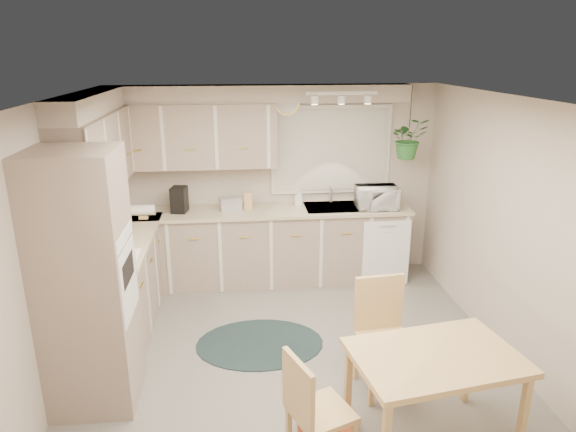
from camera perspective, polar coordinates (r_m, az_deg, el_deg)
The scene contains 35 objects.
floor at distance 5.01m, azimuth 0.66°, elevation -15.68°, with size 4.20×4.20×0.00m, color slate.
ceiling at distance 4.20m, azimuth 0.78°, elevation 12.79°, with size 4.20×4.20×0.00m, color white.
wall_back at distance 6.47m, azimuth -1.44°, elevation 3.78°, with size 4.00×0.04×2.40m, color #B3A494.
wall_front at distance 2.63m, azimuth 6.30°, elevation -18.91°, with size 4.00×0.04×2.40m, color #B3A494.
wall_left at distance 4.69m, azimuth -24.40°, elevation -3.38°, with size 0.04×4.20×2.40m, color #B3A494.
wall_right at distance 5.09m, azimuth 23.70°, elevation -1.69°, with size 0.04×4.20×2.40m, color #B3A494.
base_cab_left at distance 5.67m, azimuth -17.88°, elevation -7.24°, with size 0.60×1.85×0.90m, color gray.
base_cab_back at distance 6.39m, azimuth -2.96°, elevation -3.46°, with size 3.60×0.60×0.90m, color gray.
counter_left at distance 5.49m, azimuth -18.23°, elevation -2.79°, with size 0.64×1.89×0.04m, color tan.
counter_back at distance 6.23m, azimuth -3.02°, elevation 0.54°, with size 3.64×0.64×0.04m, color tan.
oven_stack at distance 4.32m, azimuth -21.52°, elevation -6.96°, with size 0.65×0.65×2.10m, color gray.
wall_oven_face at distance 4.24m, azimuth -17.32°, elevation -6.95°, with size 0.02×0.56×0.58m, color silver.
upper_cab_left at distance 5.41m, azimuth -20.30°, elevation 6.68°, with size 0.35×2.00×0.75m, color gray.
upper_cab_back at distance 6.17m, azimuth -10.75°, elevation 8.72°, with size 2.00×0.35×0.75m, color gray.
soffit_left at distance 5.35m, azimuth -21.12°, elevation 11.64°, with size 0.30×2.00×0.20m, color #B3A494.
soffit_back at distance 6.13m, azimuth -3.32°, elevation 13.41°, with size 3.60×0.30×0.20m, color #B3A494.
cooktop at distance 4.96m, azimuth -19.47°, elevation -4.83°, with size 0.52×0.58×0.02m, color silver.
range_hood at distance 4.81m, azimuth -20.25°, elevation 0.18°, with size 0.40×0.60×0.14m, color silver.
window_blinds at distance 6.44m, azimuth 4.83°, elevation 7.31°, with size 1.40×0.02×1.00m, color beige.
window_frame at distance 6.45m, azimuth 4.81°, elevation 7.33°, with size 1.50×0.02×1.10m, color beige.
sink at distance 6.35m, azimuth 5.11°, elevation 0.64°, with size 0.70×0.48×0.10m, color #B1B3B9.
dishwasher_front at distance 6.37m, azimuth 10.84°, elevation -4.11°, with size 0.58×0.01×0.83m, color silver.
track_light_bar at distance 5.84m, azimuth 5.97°, elevation 13.43°, with size 0.80×0.04×0.04m, color silver.
wall_clock at distance 6.28m, azimuth -0.09°, elevation 12.45°, with size 0.30×0.30×0.03m, color gold.
dining_table at distance 4.09m, azimuth 15.68°, elevation -18.89°, with size 1.16×0.78×0.73m, color #D4B66A.
chair_left at distance 3.76m, azimuth 3.74°, elevation -20.57°, with size 0.41×0.41×0.87m, color #D4B66A.
chair_back at distance 4.47m, azimuth 10.88°, elevation -13.27°, with size 0.45×0.45×0.97m, color #D4B66A.
braided_rug at distance 5.25m, azimuth -3.15°, elevation -13.96°, with size 1.26×0.94×0.01m, color black.
pet_bed at distance 4.25m, azimuth 4.43°, elevation -21.93°, with size 0.47×0.47×0.11m, color #A13D20.
microwave at distance 6.32m, azimuth 9.85°, elevation 2.31°, with size 0.50×0.27×0.34m, color silver.
soap_bottle at distance 6.40m, azimuth 1.17°, elevation 1.65°, with size 0.09×0.20×0.09m, color silver.
hanging_plant at distance 6.28m, azimuth 13.22°, elevation 7.91°, with size 0.43×0.48×0.38m, color #276127.
coffee_maker at distance 6.22m, azimuth -11.99°, elevation 1.80°, with size 0.17×0.21×0.30m, color black.
toaster at distance 6.22m, azimuth -6.42°, elevation 1.37°, with size 0.26×0.15×0.15m, color #B1B3B9.
knife_block at distance 6.25m, azimuth -4.43°, elevation 1.76°, with size 0.10×0.10×0.21m, color #D4B66A.
Camera 1 is at (-0.49, -4.15, 2.77)m, focal length 32.00 mm.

